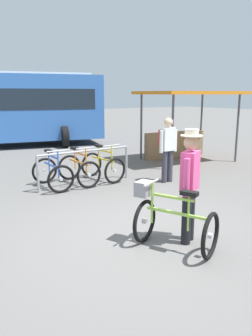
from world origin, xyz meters
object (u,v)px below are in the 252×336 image
Objects in this scene: racked_bike_blue at (52,173)px; racked_bike_orange at (79,169)px; racked_bike_yellow at (103,166)px; pedestrian_with_backpack at (167,146)px; market_stall at (183,119)px; featured_bicycle at (170,219)px; person_with_featured_bike at (190,182)px.

racked_bike_orange is at bearing 0.55° from racked_bike_blue.
racked_bike_yellow is 0.71× the size of pedestrian_with_backpack.
racked_bike_orange is at bearing -167.47° from market_stall.
racked_bike_blue is 1.40m from racked_bike_yellow.
pedestrian_with_backpack is at bearing 49.71° from featured_bicycle.
racked_bike_yellow is 1.76m from pedestrian_with_backpack.
featured_bicycle is at bearing -177.83° from person_with_featured_bike.
pedestrian_with_backpack reaches higher than racked_bike_blue.
person_with_featured_bike is 6.76m from market_stall.
racked_bike_blue is at bearing 98.07° from person_with_featured_bike.
person_with_featured_bike reaches higher than featured_bicycle.
racked_bike_blue is 0.89× the size of featured_bicycle.
person_with_featured_bike is at bearing 2.17° from featured_bicycle.
person_with_featured_bike is 0.52× the size of market_stall.
racked_bike_yellow is at bearing -165.31° from market_stall.
racked_bike_blue is 5.33m from market_stall.
market_stall is (4.95, 4.98, 0.95)m from featured_bicycle.
pedestrian_with_backpack reaches higher than racked_bike_yellow.
person_with_featured_bike is (0.38, 0.01, 0.50)m from featured_bicycle.
racked_bike_blue is 0.70m from racked_bike_orange.
racked_bike_blue is 0.68× the size of pedestrian_with_backpack.
racked_bike_orange is 4.03m from featured_bicycle.
racked_bike_blue is 0.34× the size of market_stall.
racked_bike_blue is at bearing -179.45° from racked_bike_orange.
pedestrian_with_backpack reaches higher than featured_bicycle.
market_stall reaches higher than pedestrian_with_backpack.
pedestrian_with_backpack is at bearing -29.36° from racked_bike_orange.
featured_bicycle is at bearing -97.32° from racked_bike_orange.
person_with_featured_bike is (-0.14, -3.98, 0.58)m from racked_bike_orange.
person_with_featured_bike reaches higher than racked_bike_orange.
racked_bike_orange is 0.33× the size of market_stall.
racked_bike_blue is at bearing -169.06° from market_stall.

